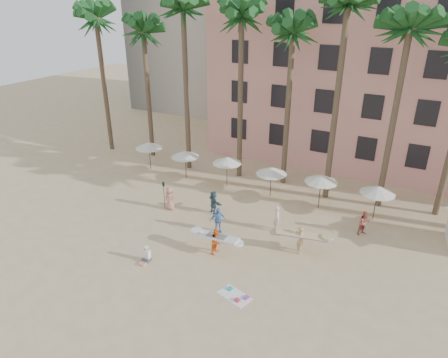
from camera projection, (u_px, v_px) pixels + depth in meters
ground at (203, 292)px, 21.94m from camera, size 120.00×120.00×0.00m
pink_hotel at (410, 77)px, 36.54m from camera, size 35.00×14.00×16.00m
palm_row at (312, 24)px, 28.35m from camera, size 44.40×5.40×16.30m
umbrella_row at (248, 165)px, 32.28m from camera, size 22.50×2.70×2.73m
beach_towel at (236, 295)px, 21.62m from camera, size 2.01×1.47×0.14m
carrier_yellow at (301, 238)px, 24.90m from camera, size 3.26×1.74×1.86m
carrier_white at (217, 240)px, 24.92m from camera, size 2.95×0.87×1.69m
beachgoers at (240, 210)px, 28.41m from camera, size 14.63×5.41×1.90m
paddle at (164, 192)px, 29.94m from camera, size 0.18×0.04×2.23m
seated_man at (146, 257)px, 24.29m from camera, size 0.45×0.79×1.03m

